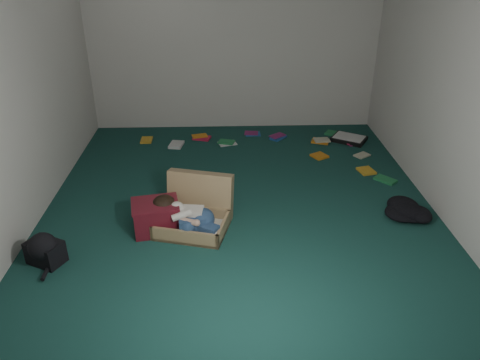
{
  "coord_description": "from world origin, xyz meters",
  "views": [
    {
      "loc": [
        -0.15,
        -4.27,
        2.51
      ],
      "look_at": [
        0.0,
        -0.15,
        0.35
      ],
      "focal_mm": 35.0,
      "sensor_mm": 36.0,
      "label": 1
    }
  ],
  "objects": [
    {
      "name": "wall_left",
      "position": [
        -2.0,
        0.0,
        1.3
      ],
      "size": [
        0.0,
        4.5,
        4.5
      ],
      "primitive_type": "plane",
      "rotation": [
        1.57,
        0.0,
        1.57
      ],
      "color": "silver",
      "rests_on": "ground"
    },
    {
      "name": "book_scatter",
      "position": [
        0.72,
        1.46,
        0.01
      ],
      "size": [
        3.15,
        1.73,
        0.02
      ],
      "color": "gold",
      "rests_on": "floor"
    },
    {
      "name": "wall_back",
      "position": [
        0.0,
        2.25,
        1.3
      ],
      "size": [
        4.5,
        0.0,
        4.5
      ],
      "primitive_type": "plane",
      "rotation": [
        1.57,
        0.0,
        0.0
      ],
      "color": "silver",
      "rests_on": "ground"
    },
    {
      "name": "person",
      "position": [
        -0.53,
        -0.54,
        0.18
      ],
      "size": [
        0.67,
        0.47,
        0.3
      ],
      "rotation": [
        0.0,
        0.0,
        -0.26
      ],
      "color": "silver",
      "rests_on": "suitcase"
    },
    {
      "name": "maroon_bin",
      "position": [
        -0.81,
        -0.49,
        0.15
      ],
      "size": [
        0.49,
        0.42,
        0.3
      ],
      "rotation": [
        0.0,
        0.0,
        0.19
      ],
      "color": "maroon",
      "rests_on": "floor"
    },
    {
      "name": "backpack",
      "position": [
        -1.7,
        -0.95,
        0.11
      ],
      "size": [
        0.47,
        0.43,
        0.22
      ],
      "primitive_type": null,
      "rotation": [
        0.0,
        0.0,
        -0.48
      ],
      "color": "black",
      "rests_on": "floor"
    },
    {
      "name": "paper_tray",
      "position": [
        1.57,
        1.63,
        0.03
      ],
      "size": [
        0.54,
        0.51,
        0.06
      ],
      "rotation": [
        0.0,
        0.0,
        -0.56
      ],
      "color": "black",
      "rests_on": "floor"
    },
    {
      "name": "suitcase",
      "position": [
        -0.44,
        -0.4,
        0.14
      ],
      "size": [
        0.79,
        0.78,
        0.48
      ],
      "rotation": [
        0.0,
        0.0,
        -0.26
      ],
      "color": "tan",
      "rests_on": "floor"
    },
    {
      "name": "clothing_pile",
      "position": [
        1.7,
        -0.29,
        0.06
      ],
      "size": [
        0.41,
        0.34,
        0.13
      ],
      "primitive_type": null,
      "rotation": [
        0.0,
        0.0,
        -0.03
      ],
      "color": "black",
      "rests_on": "floor"
    },
    {
      "name": "wall_front",
      "position": [
        0.0,
        -2.25,
        1.3
      ],
      "size": [
        4.5,
        0.0,
        4.5
      ],
      "primitive_type": "plane",
      "rotation": [
        -1.57,
        0.0,
        0.0
      ],
      "color": "silver",
      "rests_on": "ground"
    },
    {
      "name": "floor",
      "position": [
        0.0,
        0.0,
        0.0
      ],
      "size": [
        4.5,
        4.5,
        0.0
      ],
      "primitive_type": "plane",
      "color": "#16413A",
      "rests_on": "ground"
    },
    {
      "name": "wall_right",
      "position": [
        2.0,
        0.0,
        1.3
      ],
      "size": [
        0.0,
        4.5,
        4.5
      ],
      "primitive_type": "plane",
      "rotation": [
        1.57,
        0.0,
        -1.57
      ],
      "color": "silver",
      "rests_on": "ground"
    }
  ]
}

